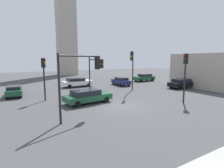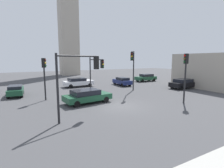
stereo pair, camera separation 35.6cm
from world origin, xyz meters
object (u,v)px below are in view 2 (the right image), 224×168
(traffic_light_2, at_px, (44,71))
(traffic_light_1, at_px, (133,63))
(traffic_light_3, at_px, (79,71))
(car_2, at_px, (146,77))
(traffic_light_0, at_px, (96,68))
(car_1, at_px, (184,83))
(car_6, at_px, (87,96))
(traffic_light_4, at_px, (185,69))
(car_3, at_px, (122,81))
(car_0, at_px, (78,82))
(car_5, at_px, (16,90))

(traffic_light_2, bearing_deg, traffic_light_1, 30.13)
(traffic_light_3, relative_size, car_2, 1.11)
(traffic_light_0, height_order, car_2, traffic_light_0)
(traffic_light_1, bearing_deg, car_1, 123.00)
(traffic_light_3, bearing_deg, traffic_light_2, 81.94)
(car_2, bearing_deg, car_6, 32.81)
(traffic_light_3, distance_m, traffic_light_4, 10.66)
(car_3, bearing_deg, traffic_light_3, 138.50)
(traffic_light_2, xyz_separation_m, car_0, (6.00, 7.39, -2.45))
(traffic_light_0, bearing_deg, car_1, 66.05)
(car_3, bearing_deg, car_6, 133.26)
(car_6, bearing_deg, traffic_light_2, 130.43)
(traffic_light_4, bearing_deg, traffic_light_3, 7.68)
(traffic_light_1, height_order, traffic_light_3, traffic_light_1)
(car_0, relative_size, car_5, 1.17)
(traffic_light_1, bearing_deg, traffic_light_2, -56.44)
(car_3, relative_size, car_5, 1.00)
(traffic_light_2, xyz_separation_m, car_2, (20.20, 7.44, -2.42))
(car_0, bearing_deg, car_5, -161.68)
(traffic_light_4, height_order, car_5, traffic_light_4)
(traffic_light_4, relative_size, car_6, 1.01)
(traffic_light_1, bearing_deg, car_2, 171.32)
(traffic_light_0, xyz_separation_m, car_0, (-0.48, 6.36, -2.55))
(car_5, bearing_deg, traffic_light_4, -125.35)
(car_6, bearing_deg, car_5, 124.53)
(traffic_light_4, xyz_separation_m, car_0, (-6.17, 15.47, -2.73))
(car_0, distance_m, car_3, 7.43)
(car_5, bearing_deg, traffic_light_0, -104.48)
(car_0, height_order, car_5, car_0)
(traffic_light_2, xyz_separation_m, traffic_light_3, (1.56, -7.11, 0.33))
(traffic_light_4, distance_m, car_2, 17.68)
(car_0, xyz_separation_m, car_5, (-8.88, -3.31, -0.05))
(traffic_light_3, bearing_deg, traffic_light_4, -25.61)
(traffic_light_3, xyz_separation_m, car_5, (-4.44, 11.19, -2.82))
(traffic_light_1, relative_size, car_2, 1.27)
(car_5, bearing_deg, car_0, -65.98)
(traffic_light_4, height_order, car_6, traffic_light_4)
(traffic_light_0, xyz_separation_m, car_5, (-9.35, 3.05, -2.59))
(traffic_light_1, xyz_separation_m, car_5, (-13.66, 5.15, -3.29))
(traffic_light_4, bearing_deg, car_1, -128.29)
(traffic_light_4, xyz_separation_m, car_2, (8.03, 15.52, -2.70))
(traffic_light_1, relative_size, car_6, 1.13)
(car_0, bearing_deg, traffic_light_4, -70.35)
(traffic_light_0, height_order, car_3, traffic_light_0)
(traffic_light_2, height_order, car_3, traffic_light_2)
(traffic_light_2, xyz_separation_m, car_6, (3.53, -3.31, -2.47))
(traffic_light_2, bearing_deg, traffic_light_4, 2.22)
(traffic_light_3, height_order, car_2, traffic_light_3)
(car_1, relative_size, car_5, 1.13)
(car_1, distance_m, car_5, 23.38)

